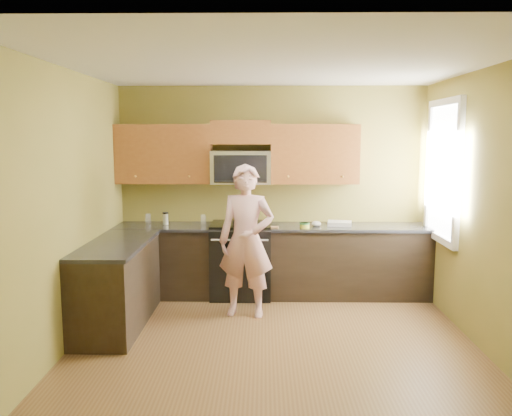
{
  "coord_description": "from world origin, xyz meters",
  "views": [
    {
      "loc": [
        -0.11,
        -4.86,
        2.05
      ],
      "look_at": [
        -0.2,
        1.3,
        1.2
      ],
      "focal_mm": 36.47,
      "sensor_mm": 36.0,
      "label": 1
    }
  ],
  "objects_px": {
    "frying_pan": "(242,225)",
    "butter_tub": "(305,228)",
    "stove": "(241,260)",
    "travel_mug": "(166,224)",
    "microwave": "(241,183)",
    "woman": "(246,241)"
  },
  "relations": [
    {
      "from": "butter_tub",
      "to": "microwave",
      "type": "bearing_deg",
      "value": 160.01
    },
    {
      "from": "butter_tub",
      "to": "travel_mug",
      "type": "bearing_deg",
      "value": 172.33
    },
    {
      "from": "frying_pan",
      "to": "butter_tub",
      "type": "relative_size",
      "value": 3.46
    },
    {
      "from": "woman",
      "to": "frying_pan",
      "type": "xyz_separation_m",
      "value": [
        -0.08,
        0.63,
        0.08
      ]
    },
    {
      "from": "frying_pan",
      "to": "travel_mug",
      "type": "xyz_separation_m",
      "value": [
        -0.99,
        0.17,
        -0.03
      ]
    },
    {
      "from": "butter_tub",
      "to": "stove",
      "type": "bearing_deg",
      "value": 168.25
    },
    {
      "from": "travel_mug",
      "to": "butter_tub",
      "type": "bearing_deg",
      "value": -7.67
    },
    {
      "from": "stove",
      "to": "travel_mug",
      "type": "distance_m",
      "value": 1.08
    },
    {
      "from": "microwave",
      "to": "butter_tub",
      "type": "height_order",
      "value": "microwave"
    },
    {
      "from": "butter_tub",
      "to": "woman",
      "type": "bearing_deg",
      "value": -141.2
    },
    {
      "from": "microwave",
      "to": "woman",
      "type": "bearing_deg",
      "value": -83.66
    },
    {
      "from": "woman",
      "to": "butter_tub",
      "type": "xyz_separation_m",
      "value": [
        0.71,
        0.57,
        0.05
      ]
    },
    {
      "from": "stove",
      "to": "woman",
      "type": "distance_m",
      "value": 0.84
    },
    {
      "from": "stove",
      "to": "butter_tub",
      "type": "bearing_deg",
      "value": -11.75
    },
    {
      "from": "microwave",
      "to": "frying_pan",
      "type": "height_order",
      "value": "microwave"
    },
    {
      "from": "microwave",
      "to": "butter_tub",
      "type": "distance_m",
      "value": 1.0
    },
    {
      "from": "woman",
      "to": "frying_pan",
      "type": "relative_size",
      "value": 4.16
    },
    {
      "from": "microwave",
      "to": "stove",
      "type": "bearing_deg",
      "value": -90.0
    },
    {
      "from": "microwave",
      "to": "frying_pan",
      "type": "relative_size",
      "value": 1.81
    },
    {
      "from": "microwave",
      "to": "woman",
      "type": "relative_size",
      "value": 0.44
    },
    {
      "from": "woman",
      "to": "travel_mug",
      "type": "xyz_separation_m",
      "value": [
        -1.07,
        0.81,
        0.05
      ]
    },
    {
      "from": "frying_pan",
      "to": "microwave",
      "type": "bearing_deg",
      "value": 94.8
    }
  ]
}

